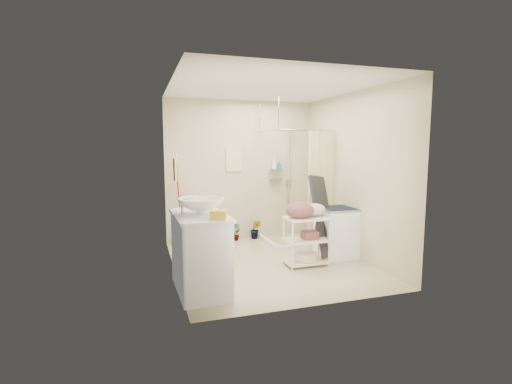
{
  "coord_description": "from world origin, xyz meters",
  "views": [
    {
      "loc": [
        -1.83,
        -5.13,
        1.75
      ],
      "look_at": [
        -0.13,
        0.25,
        1.06
      ],
      "focal_mm": 26.0,
      "sensor_mm": 36.0,
      "label": 1
    }
  ],
  "objects_px": {
    "washing_machine": "(336,232)",
    "laundry_rack": "(306,236)",
    "toilet": "(195,238)",
    "vanity": "(200,252)"
  },
  "relations": [
    {
      "from": "washing_machine",
      "to": "laundry_rack",
      "type": "xyz_separation_m",
      "value": [
        -0.65,
        -0.26,
        0.04
      ]
    },
    {
      "from": "toilet",
      "to": "washing_machine",
      "type": "distance_m",
      "value": 2.24
    },
    {
      "from": "washing_machine",
      "to": "toilet",
      "type": "bearing_deg",
      "value": 165.64
    },
    {
      "from": "laundry_rack",
      "to": "toilet",
      "type": "bearing_deg",
      "value": 152.48
    },
    {
      "from": "vanity",
      "to": "toilet",
      "type": "distance_m",
      "value": 1.29
    },
    {
      "from": "vanity",
      "to": "laundry_rack",
      "type": "xyz_separation_m",
      "value": [
        1.65,
        0.5,
        -0.04
      ]
    },
    {
      "from": "toilet",
      "to": "laundry_rack",
      "type": "height_order",
      "value": "laundry_rack"
    },
    {
      "from": "washing_machine",
      "to": "laundry_rack",
      "type": "distance_m",
      "value": 0.7
    },
    {
      "from": "vanity",
      "to": "toilet",
      "type": "relative_size",
      "value": 1.63
    },
    {
      "from": "vanity",
      "to": "toilet",
      "type": "height_order",
      "value": "vanity"
    }
  ]
}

